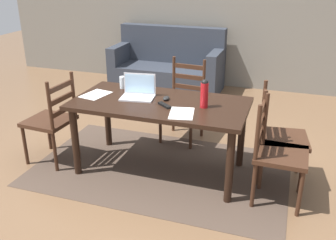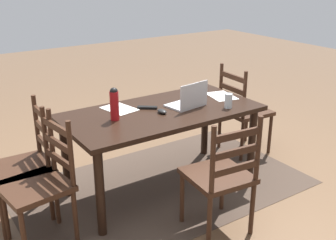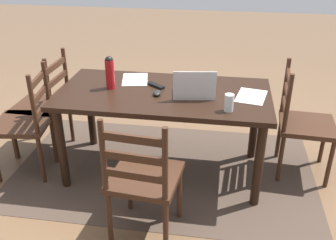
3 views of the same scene
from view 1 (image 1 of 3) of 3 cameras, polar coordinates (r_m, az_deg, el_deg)
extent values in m
plane|color=brown|center=(3.94, -1.16, -7.40)|extent=(14.00, 14.00, 0.00)
cube|color=#47382D|center=(3.94, -1.16, -7.36)|extent=(2.56, 1.56, 0.01)
cube|color=slate|center=(6.43, 8.51, 16.95)|extent=(8.00, 0.12, 2.70)
cube|color=black|center=(3.63, -1.25, 2.49)|extent=(1.68, 0.85, 0.04)
cylinder|color=black|center=(3.81, -13.83, -3.24)|extent=(0.07, 0.07, 0.70)
cylinder|color=black|center=(3.32, 9.30, -7.01)|extent=(0.07, 0.07, 0.70)
cylinder|color=black|center=(4.35, -9.13, 0.49)|extent=(0.07, 0.07, 0.70)
cylinder|color=black|center=(3.92, 11.05, -2.22)|extent=(0.07, 0.07, 0.70)
cube|color=#3D2316|center=(4.40, 2.11, 2.41)|extent=(0.48, 0.48, 0.04)
cylinder|color=#3D2316|center=(4.26, 3.46, -1.74)|extent=(0.04, 0.04, 0.43)
cylinder|color=#3D2316|center=(4.39, -1.17, -0.90)|extent=(0.04, 0.04, 0.43)
cylinder|color=#3D2316|center=(4.59, 5.17, 0.06)|extent=(0.04, 0.04, 0.43)
cylinder|color=#3D2316|center=(4.71, 0.81, 0.80)|extent=(0.04, 0.04, 0.43)
cylinder|color=#3D2316|center=(4.43, 5.43, 5.90)|extent=(0.04, 0.04, 0.50)
cylinder|color=#3D2316|center=(4.56, 0.90, 6.50)|extent=(0.04, 0.04, 0.50)
cube|color=#3D2316|center=(4.52, 3.10, 4.99)|extent=(0.36, 0.06, 0.05)
cube|color=#3D2316|center=(4.49, 3.14, 6.51)|extent=(0.36, 0.06, 0.05)
cube|color=#3D2316|center=(4.45, 3.17, 8.06)|extent=(0.36, 0.06, 0.05)
cube|color=#3D2316|center=(3.70, 17.05, -2.72)|extent=(0.49, 0.49, 0.04)
cylinder|color=#3D2316|center=(4.00, 19.15, -4.79)|extent=(0.04, 0.04, 0.43)
cylinder|color=#3D2316|center=(3.67, 19.84, -7.50)|extent=(0.04, 0.04, 0.43)
cylinder|color=#3D2316|center=(3.96, 13.70, -4.43)|extent=(0.04, 0.04, 0.43)
cylinder|color=#3D2316|center=(3.62, 13.87, -7.15)|extent=(0.04, 0.04, 0.43)
cylinder|color=#3D2316|center=(3.76, 14.23, 2.16)|extent=(0.04, 0.04, 0.50)
cylinder|color=#3D2316|center=(3.41, 14.46, -0.05)|extent=(0.04, 0.04, 0.50)
cube|color=#3D2316|center=(3.62, 14.19, -0.36)|extent=(0.07, 0.36, 0.05)
cube|color=#3D2316|center=(3.58, 14.38, 1.48)|extent=(0.07, 0.36, 0.05)
cube|color=#3D2316|center=(3.53, 14.57, 3.37)|extent=(0.07, 0.36, 0.05)
cube|color=#3D2316|center=(4.12, -17.54, -0.13)|extent=(0.47, 0.47, 0.04)
cylinder|color=#3D2316|center=(4.21, -20.79, -3.63)|extent=(0.04, 0.04, 0.43)
cylinder|color=#3D2316|center=(4.46, -17.58, -1.66)|extent=(0.04, 0.04, 0.43)
cylinder|color=#3D2316|center=(3.97, -16.71, -4.65)|extent=(0.04, 0.04, 0.43)
cylinder|color=#3D2316|center=(4.24, -13.58, -2.51)|extent=(0.04, 0.04, 0.43)
cylinder|color=#3D2316|center=(3.78, -17.41, 1.87)|extent=(0.04, 0.04, 0.50)
cylinder|color=#3D2316|center=(4.05, -14.09, 3.67)|extent=(0.04, 0.04, 0.50)
cube|color=#3D2316|center=(3.95, -15.54, 1.44)|extent=(0.05, 0.36, 0.05)
cube|color=#3D2316|center=(3.91, -15.73, 3.15)|extent=(0.05, 0.36, 0.05)
cube|color=#3D2316|center=(3.87, -15.93, 4.89)|extent=(0.05, 0.36, 0.05)
cube|color=#3D2316|center=(3.40, 16.76, -5.07)|extent=(0.45, 0.45, 0.04)
cylinder|color=#3D2316|center=(3.68, 19.54, -7.39)|extent=(0.04, 0.04, 0.43)
cylinder|color=#3D2316|center=(3.35, 19.33, -10.52)|extent=(0.04, 0.04, 0.43)
cylinder|color=#3D2316|center=(3.68, 13.63, -6.59)|extent=(0.04, 0.04, 0.43)
cylinder|color=#3D2316|center=(3.36, 12.79, -9.63)|extent=(0.04, 0.04, 0.43)
cylinder|color=#3D2316|center=(3.48, 14.20, 0.43)|extent=(0.04, 0.04, 0.50)
cylinder|color=#3D2316|center=(3.13, 13.38, -2.07)|extent=(0.04, 0.04, 0.50)
cube|color=#3D2316|center=(3.34, 13.65, -2.33)|extent=(0.03, 0.36, 0.05)
cube|color=#3D2316|center=(3.29, 13.85, -0.36)|extent=(0.03, 0.36, 0.05)
cube|color=#3D2316|center=(3.25, 14.06, 1.67)|extent=(0.03, 0.36, 0.05)
cube|color=#2D333D|center=(6.32, -0.19, 6.45)|extent=(1.80, 0.80, 0.40)
cube|color=#2D333D|center=(6.48, 0.67, 11.41)|extent=(1.80, 0.20, 0.60)
cube|color=#2D333D|center=(6.02, 7.29, 8.89)|extent=(0.16, 0.80, 0.30)
cube|color=#2D333D|center=(6.54, -7.12, 10.00)|extent=(0.16, 0.80, 0.30)
cube|color=silver|center=(3.72, -4.64, 3.37)|extent=(0.35, 0.26, 0.02)
cube|color=silver|center=(3.78, -4.29, 5.52)|extent=(0.32, 0.06, 0.21)
cube|color=#A5CCEA|center=(3.77, -4.31, 5.49)|extent=(0.29, 0.05, 0.19)
cylinder|color=#A81419|center=(3.46, 5.51, 3.75)|extent=(0.07, 0.07, 0.24)
sphere|color=black|center=(3.42, 5.58, 5.61)|extent=(0.06, 0.06, 0.06)
cylinder|color=silver|center=(4.03, -6.86, 5.66)|extent=(0.07, 0.07, 0.13)
ellipsoid|color=black|center=(3.67, -0.27, 3.32)|extent=(0.07, 0.10, 0.03)
cube|color=black|center=(3.51, -0.54, 2.26)|extent=(0.16, 0.14, 0.02)
cube|color=white|center=(3.34, 2.07, 1.01)|extent=(0.26, 0.33, 0.00)
cube|color=white|center=(3.88, -10.87, 3.80)|extent=(0.26, 0.33, 0.00)
camera|label=2|loc=(6.02, 26.46, 19.96)|focal=44.10mm
camera|label=3|loc=(6.21, 3.66, 22.38)|focal=41.32mm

